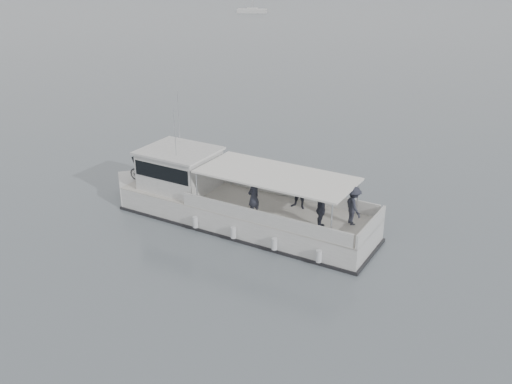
# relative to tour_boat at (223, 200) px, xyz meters

# --- Properties ---
(ground) EXTENTS (1400.00, 1400.00, 0.00)m
(ground) POSITION_rel_tour_boat_xyz_m (-0.62, 0.30, -0.91)
(ground) COLOR #576066
(ground) RESTS_ON ground
(tour_boat) EXTENTS (12.85, 7.66, 5.57)m
(tour_boat) POSITION_rel_tour_boat_xyz_m (0.00, 0.00, 0.00)
(tour_boat) COLOR silver
(tour_boat) RESTS_ON ground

